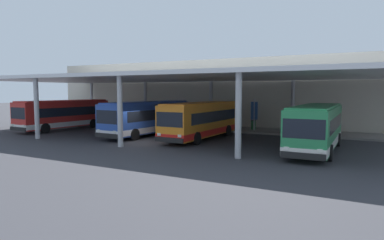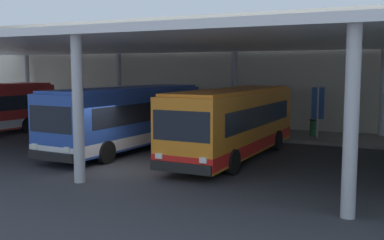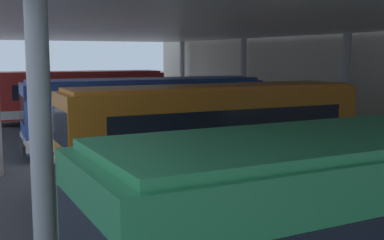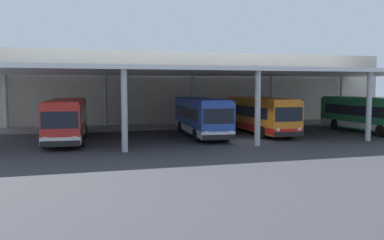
% 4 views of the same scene
% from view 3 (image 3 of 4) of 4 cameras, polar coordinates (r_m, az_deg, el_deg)
% --- Properties ---
extents(ground_plane, '(200.00, 200.00, 0.00)m').
position_cam_3_polar(ground_plane, '(18.97, -14.04, -5.45)').
color(ground_plane, '#333338').
extents(platform_kerb, '(42.00, 4.50, 0.18)m').
position_cam_3_polar(platform_kerb, '(24.29, 14.13, -2.40)').
color(platform_kerb, gray).
rests_on(platform_kerb, ground).
extents(station_building_facade, '(48.00, 1.60, 7.86)m').
position_cam_3_polar(station_building_facade, '(26.18, 19.84, 6.55)').
color(station_building_facade, beige).
rests_on(station_building_facade, ground).
extents(canopy_shelter, '(40.00, 17.00, 5.55)m').
position_cam_3_polar(canopy_shelter, '(20.42, 0.96, 10.63)').
color(canopy_shelter, silver).
rests_on(canopy_shelter, ground).
extents(bus_nearest_bay, '(3.21, 10.67, 3.17)m').
position_cam_3_polar(bus_nearest_bay, '(31.95, -12.85, 2.83)').
color(bus_nearest_bay, red).
rests_on(bus_nearest_bay, ground).
extents(bus_second_bay, '(3.16, 10.66, 3.17)m').
position_cam_3_polar(bus_second_bay, '(21.82, -5.37, 0.85)').
color(bus_second_bay, '#284CA8').
rests_on(bus_second_bay, ground).
extents(bus_middle_bay, '(2.88, 10.58, 3.17)m').
position_cam_3_polar(bus_middle_bay, '(16.96, 2.51, -1.07)').
color(bus_middle_bay, orange).
rests_on(bus_middle_bay, ground).
extents(bench_waiting, '(1.80, 0.45, 0.92)m').
position_cam_3_polar(bench_waiting, '(23.02, 17.02, -1.60)').
color(bench_waiting, brown).
rests_on(bench_waiting, platform_kerb).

